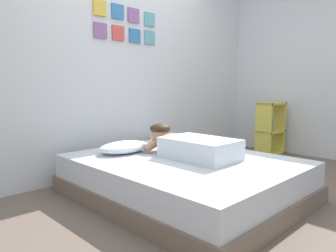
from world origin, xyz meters
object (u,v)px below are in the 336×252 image
(pillow, at_px, (124,147))
(person_lying, at_px, (188,145))
(bookshelf, at_px, (270,129))
(bed, at_px, (183,177))
(cell_phone, at_px, (224,161))
(coffee_cup, at_px, (167,143))

(pillow, height_order, person_lying, person_lying)
(pillow, height_order, bookshelf, bookshelf)
(bed, relative_size, person_lying, 2.09)
(cell_phone, bearing_deg, coffee_cup, 81.55)
(bed, height_order, person_lying, person_lying)
(pillow, height_order, cell_phone, pillow)
(pillow, distance_m, coffee_cup, 0.50)
(bed, bearing_deg, pillow, 112.57)
(bed, xyz_separation_m, cell_phone, (0.14, -0.33, 0.18))
(coffee_cup, bearing_deg, pillow, 171.10)
(bookshelf, bearing_deg, person_lying, -172.04)
(pillow, bearing_deg, coffee_cup, -8.90)
(coffee_cup, relative_size, cell_phone, 0.89)
(bed, relative_size, pillow, 3.70)
(cell_phone, bearing_deg, person_lying, 100.21)
(pillow, xyz_separation_m, coffee_cup, (0.49, -0.08, -0.02))
(bed, distance_m, coffee_cup, 0.58)
(person_lying, bearing_deg, cell_phone, -79.79)
(person_lying, distance_m, coffee_cup, 0.49)
(bed, distance_m, person_lying, 0.29)
(bed, xyz_separation_m, person_lying, (0.08, 0.02, 0.28))
(pillow, distance_m, bookshelf, 2.40)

